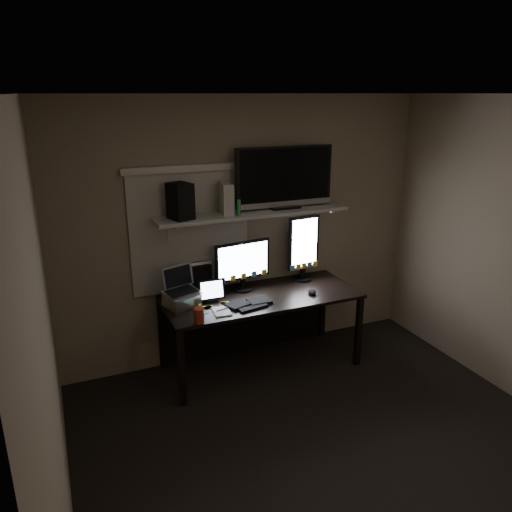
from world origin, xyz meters
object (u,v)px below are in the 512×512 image
monitor_landscape (243,266)px  game_console (225,198)px  mouse (312,292)px  tablet (211,291)px  desk (256,308)px  cup (199,315)px  tv (284,178)px  speaker (180,201)px  laptop (181,289)px  keyboard (249,303)px  monitor_portrait (303,248)px

monitor_landscape → game_console: bearing=168.7°
mouse → tablet: size_ratio=0.48×
mouse → tablet: 0.94m
desk → cup: cup is taller
monitor_landscape → game_console: size_ratio=1.99×
tv → speaker: 1.01m
cup → laptop: bearing=97.6°
mouse → tv: tv is taller
desk → tv: 1.26m
speaker → game_console: bearing=-12.5°
monitor_landscape → keyboard: bearing=-110.0°
desk → tv: size_ratio=1.90×
keyboard → laptop: (-0.55, 0.18, 0.16)m
desk → tablet: size_ratio=7.58×
monitor_landscape → tv: bearing=-3.3°
laptop → keyboard: bearing=-36.4°
tablet → game_console: bearing=38.2°
mouse → cup: 1.15m
laptop → speaker: speaker is taller
laptop → speaker: (0.06, 0.13, 0.73)m
cup → game_console: size_ratio=0.44×
keyboard → laptop: laptop is taller
game_console → speaker: size_ratio=0.91×
game_console → monitor_portrait: bearing=9.4°
keyboard → mouse: size_ratio=3.59×
tablet → speaker: (-0.21, 0.13, 0.80)m
monitor_portrait → speaker: 1.35m
monitor_landscape → tablet: 0.41m
speaker → monitor_landscape: bearing=-14.7°
monitor_portrait → game_console: size_ratio=2.37×
tablet → cup: bearing=-120.7°
desk → mouse: bearing=-31.4°
laptop → cup: bearing=-100.9°
monitor_landscape → speaker: 0.87m
monitor_portrait → keyboard: 0.87m
desk → keyboard: size_ratio=4.39×
keyboard → speaker: speaker is taller
monitor_portrait → keyboard: size_ratio=1.61×
monitor_portrait → tv: bearing=174.2°
game_console → keyboard: bearing=-68.9°
speaker → keyboard: bearing=-48.9°
tv → monitor_landscape: bearing=-175.4°
speaker → monitor_portrait: bearing=-14.4°
tv → game_console: bearing=-177.5°
cup → speaker: bearing=88.3°
cup → speaker: size_ratio=0.40×
tv → game_console: tv is taller
desk → monitor_landscape: monitor_landscape is taller
desk → game_console: game_console is taller
monitor_portrait → mouse: 0.49m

